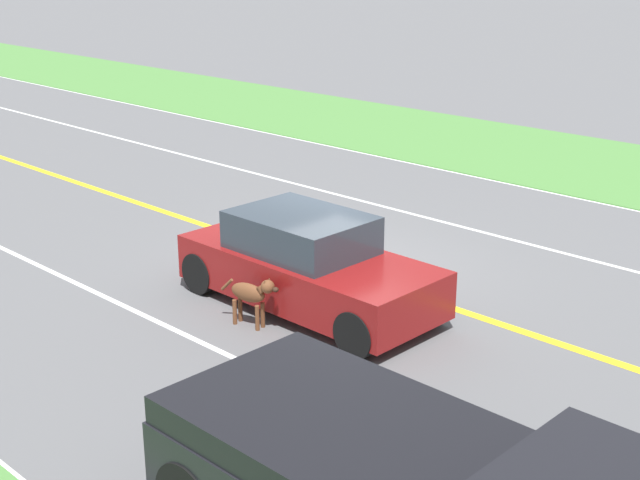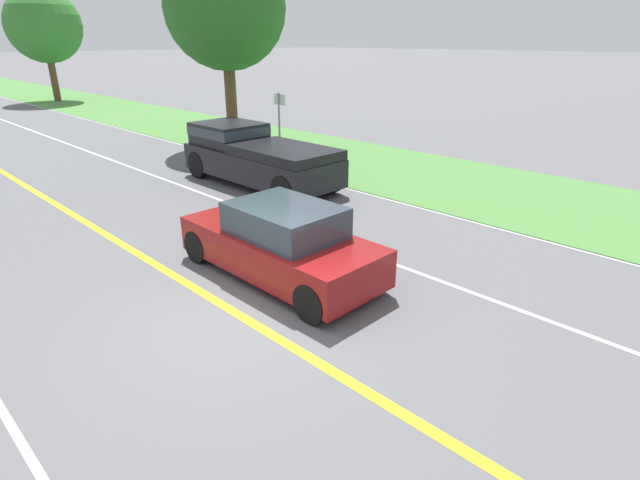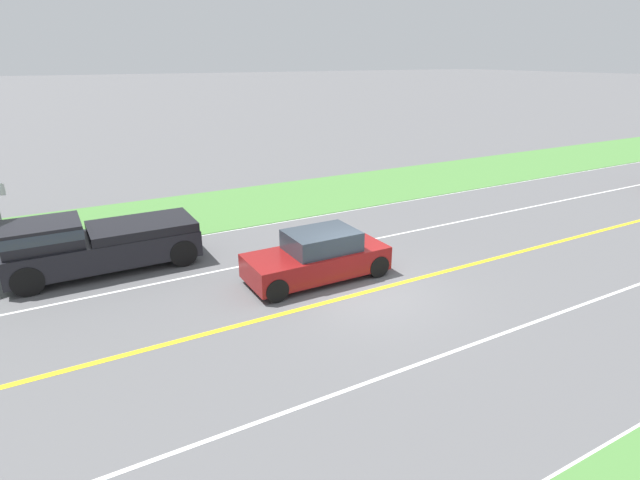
{
  "view_description": "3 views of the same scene",
  "coord_description": "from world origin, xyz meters",
  "px_view_note": "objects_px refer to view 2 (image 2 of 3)",
  "views": [
    {
      "loc": [
        10.59,
        9.75,
        5.43
      ],
      "look_at": [
        1.24,
        0.71,
        1.03
      ],
      "focal_mm": 50.0,
      "sensor_mm": 36.0,
      "label": 1
    },
    {
      "loc": [
        -4.21,
        -6.07,
        4.32
      ],
      "look_at": [
        1.91,
        0.04,
        0.83
      ],
      "focal_mm": 28.0,
      "sensor_mm": 36.0,
      "label": 2
    },
    {
      "loc": [
        -10.53,
        7.36,
        6.3
      ],
      "look_at": [
        2.1,
        0.29,
        0.97
      ],
      "focal_mm": 28.0,
      "sensor_mm": 36.0,
      "label": 3
    }
  ],
  "objects_px": {
    "street_sign": "(279,117)",
    "ego_car": "(281,243)",
    "roadside_tree_right_far": "(44,26)",
    "roadside_tree_right_near": "(225,8)",
    "dog": "(323,237)",
    "pickup_truck": "(255,155)"
  },
  "relations": [
    {
      "from": "ego_car",
      "to": "pickup_truck",
      "type": "distance_m",
      "value": 6.89
    },
    {
      "from": "dog",
      "to": "street_sign",
      "type": "bearing_deg",
      "value": 42.83
    },
    {
      "from": "dog",
      "to": "roadside_tree_right_far",
      "type": "relative_size",
      "value": 0.13
    },
    {
      "from": "roadside_tree_right_far",
      "to": "street_sign",
      "type": "bearing_deg",
      "value": -91.0
    },
    {
      "from": "ego_car",
      "to": "street_sign",
      "type": "distance_m",
      "value": 10.91
    },
    {
      "from": "pickup_truck",
      "to": "street_sign",
      "type": "xyz_separation_m",
      "value": [
        3.23,
        2.55,
        0.61
      ]
    },
    {
      "from": "street_sign",
      "to": "ego_car",
      "type": "bearing_deg",
      "value": -130.72
    },
    {
      "from": "ego_car",
      "to": "dog",
      "type": "height_order",
      "value": "ego_car"
    },
    {
      "from": "pickup_truck",
      "to": "ego_car",
      "type": "bearing_deg",
      "value": -124.16
    },
    {
      "from": "dog",
      "to": "pickup_truck",
      "type": "xyz_separation_m",
      "value": [
        2.77,
        5.74,
        0.4
      ]
    },
    {
      "from": "pickup_truck",
      "to": "roadside_tree_right_far",
      "type": "bearing_deg",
      "value": 82.58
    },
    {
      "from": "pickup_truck",
      "to": "roadside_tree_right_near",
      "type": "height_order",
      "value": "roadside_tree_right_near"
    },
    {
      "from": "dog",
      "to": "roadside_tree_right_near",
      "type": "bearing_deg",
      "value": 51.14
    },
    {
      "from": "ego_car",
      "to": "roadside_tree_right_near",
      "type": "relative_size",
      "value": 0.54
    },
    {
      "from": "pickup_truck",
      "to": "roadside_tree_right_far",
      "type": "height_order",
      "value": "roadside_tree_right_far"
    },
    {
      "from": "ego_car",
      "to": "dog",
      "type": "xyz_separation_m",
      "value": [
        1.1,
        -0.04,
        -0.17
      ]
    },
    {
      "from": "roadside_tree_right_near",
      "to": "street_sign",
      "type": "distance_m",
      "value": 4.92
    },
    {
      "from": "ego_car",
      "to": "roadside_tree_right_far",
      "type": "distance_m",
      "value": 35.06
    },
    {
      "from": "dog",
      "to": "street_sign",
      "type": "height_order",
      "value": "street_sign"
    },
    {
      "from": "roadside_tree_right_far",
      "to": "roadside_tree_right_near",
      "type": "bearing_deg",
      "value": -91.44
    },
    {
      "from": "pickup_truck",
      "to": "roadside_tree_right_far",
      "type": "xyz_separation_m",
      "value": [
        3.68,
        28.24,
        4.26
      ]
    },
    {
      "from": "ego_car",
      "to": "roadside_tree_right_near",
      "type": "xyz_separation_m",
      "value": [
        6.97,
        11.2,
        4.77
      ]
    }
  ]
}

